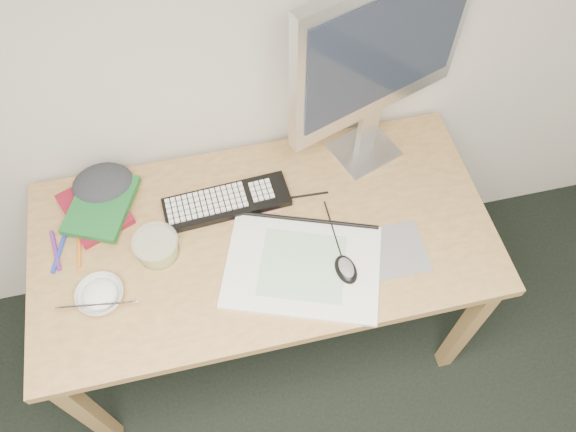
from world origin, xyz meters
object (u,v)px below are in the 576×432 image
Objects in this scene: sketchpad at (303,266)px; rice_bowl at (101,296)px; keyboard at (227,202)px; desk at (264,247)px; monitor at (381,55)px.

sketchpad is 0.58m from rice_bowl.
sketchpad is at bearing -2.84° from rice_bowl.
rice_bowl is at bearing -152.36° from keyboard.
keyboard is at bearing 31.08° from rice_bowl.
desk is 10.46× the size of rice_bowl.
rice_bowl reaches higher than keyboard.
rice_bowl is (-0.88, -0.35, -0.39)m from monitor.
rice_bowl is at bearing -167.61° from desk.
sketchpad is 0.63m from monitor.
desk is 0.19m from sketchpad.
desk is 0.51m from rice_bowl.
sketchpad is 3.34× the size of rice_bowl.
sketchpad is 0.67× the size of monitor.
monitor is 1.03m from rice_bowl.
keyboard is 0.47m from rice_bowl.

